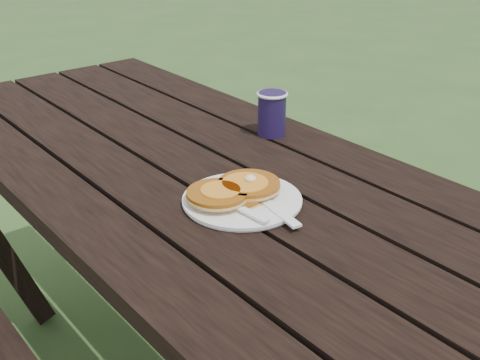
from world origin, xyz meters
TOP-DOWN VIEW (x-y plane):
  - picnic_table at (0.00, 0.00)m, footprint 1.36×1.80m
  - plate at (-0.04, -0.23)m, footprint 0.26×0.26m
  - pancake_stack at (-0.04, -0.22)m, footprint 0.20×0.13m
  - knife at (-0.02, -0.29)m, footprint 0.05×0.18m
  - fork at (-0.07, -0.29)m, footprint 0.04×0.16m
  - coffee_cup at (0.25, 0.01)m, footprint 0.08×0.08m

SIDE VIEW (x-z plane):
  - picnic_table at x=0.00m, z-range -0.01..0.74m
  - plate at x=-0.04m, z-range 0.75..0.76m
  - knife at x=-0.02m, z-range 0.76..0.76m
  - fork at x=-0.07m, z-range 0.77..0.77m
  - pancake_stack at x=-0.04m, z-range 0.76..0.79m
  - coffee_cup at x=0.25m, z-range 0.76..0.87m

